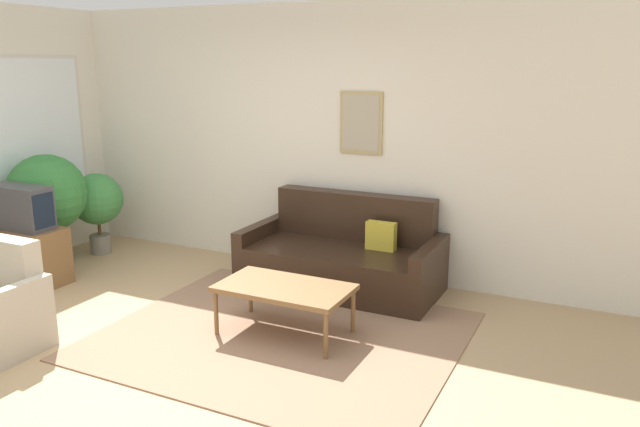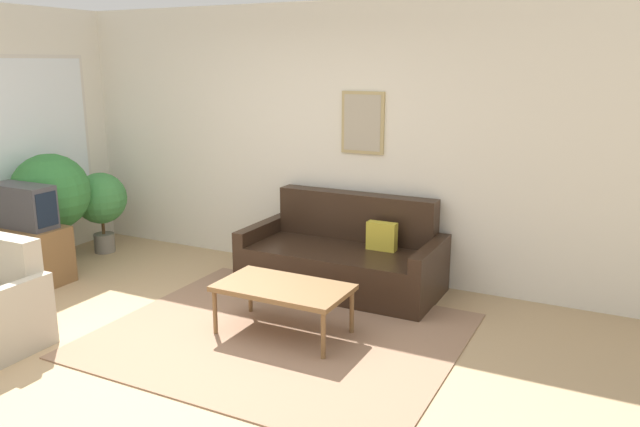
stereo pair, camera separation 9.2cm
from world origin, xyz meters
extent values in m
plane|color=tan|center=(0.00, 0.00, 0.00)|extent=(16.00, 16.00, 0.00)
cube|color=#937056|center=(0.58, 0.79, 0.01)|extent=(2.75, 2.30, 0.01)
cube|color=silver|center=(0.00, 2.48, 1.35)|extent=(8.00, 0.06, 2.70)
cube|color=tan|center=(0.57, 2.44, 1.55)|extent=(0.44, 0.03, 0.60)
cube|color=#A89E89|center=(0.57, 2.42, 1.55)|extent=(0.38, 0.01, 0.54)
cube|color=beige|center=(-2.84, 1.51, 1.42)|extent=(0.02, 1.31, 1.56)
cube|color=white|center=(-2.84, 1.51, 1.42)|extent=(0.02, 1.23, 1.48)
cube|color=black|center=(0.57, 1.96, 0.21)|extent=(1.63, 0.90, 0.41)
cube|color=black|center=(0.57, 2.31, 0.64)|extent=(1.63, 0.20, 0.46)
cube|color=black|center=(-0.31, 1.96, 0.28)|extent=(0.12, 0.90, 0.55)
cube|color=black|center=(1.44, 1.96, 0.28)|extent=(0.12, 0.90, 0.55)
cube|color=gold|center=(0.93, 2.07, 0.54)|extent=(0.28, 0.10, 0.28)
cube|color=brown|center=(0.60, 0.83, 0.39)|extent=(1.04, 0.59, 0.04)
cylinder|color=brown|center=(0.11, 0.58, 0.19)|extent=(0.04, 0.04, 0.37)
cylinder|color=brown|center=(1.08, 0.58, 0.19)|extent=(0.04, 0.04, 0.37)
cylinder|color=brown|center=(0.11, 1.08, 0.19)|extent=(0.04, 0.04, 0.37)
cylinder|color=brown|center=(1.08, 1.08, 0.19)|extent=(0.04, 0.04, 0.37)
cube|color=brown|center=(-2.27, 0.76, 0.28)|extent=(0.79, 0.47, 0.56)
cube|color=#424247|center=(-2.27, 0.76, 0.77)|extent=(0.68, 0.28, 0.42)
cube|color=#192333|center=(-1.93, 0.76, 0.77)|extent=(0.01, 0.23, 0.33)
cube|color=#B2A893|center=(-1.29, -0.17, 0.64)|extent=(0.62, 0.16, 0.38)
cube|color=#B2A893|center=(-0.94, -0.47, 0.29)|extent=(0.09, 0.76, 0.57)
cylinder|color=beige|center=(-2.45, 1.25, 0.11)|extent=(0.26, 0.26, 0.22)
cylinder|color=#51381E|center=(-2.45, 1.25, 0.34)|extent=(0.04, 0.04, 0.24)
sphere|color=#337A38|center=(-2.45, 1.25, 0.80)|extent=(0.80, 0.80, 0.80)
cylinder|color=slate|center=(-2.36, 1.83, 0.11)|extent=(0.23, 0.23, 0.21)
cylinder|color=#51381E|center=(-2.36, 1.83, 0.30)|extent=(0.04, 0.04, 0.17)
sphere|color=#3D8442|center=(-2.36, 1.83, 0.63)|extent=(0.58, 0.58, 0.58)
camera|label=1|loc=(2.87, -3.20, 2.13)|focal=35.00mm
camera|label=2|loc=(2.95, -3.16, 2.13)|focal=35.00mm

